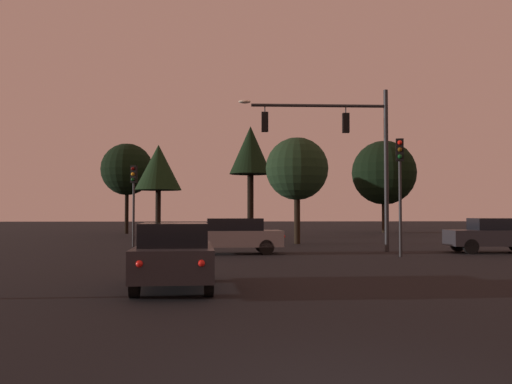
{
  "coord_description": "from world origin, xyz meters",
  "views": [
    {
      "loc": [
        -1.21,
        -5.21,
        1.75
      ],
      "look_at": [
        0.14,
        20.25,
        2.72
      ],
      "focal_mm": 38.79,
      "sensor_mm": 36.0,
      "label": 1
    }
  ],
  "objects_px": {
    "traffic_signal_mast_arm": "(345,142)",
    "tree_center_horizon": "(250,152)",
    "traffic_light_corner_right": "(134,189)",
    "tree_lot_edge": "(384,173)",
    "tree_right_cluster": "(127,170)",
    "car_nearside_lane": "(174,254)",
    "traffic_light_corner_left": "(400,173)",
    "car_crossing_left": "(232,235)",
    "car_crossing_right": "(495,235)",
    "tree_left_far": "(297,169)",
    "tree_behind_sign": "(158,168)"
  },
  "relations": [
    {
      "from": "traffic_light_corner_left",
      "to": "tree_behind_sign",
      "type": "xyz_separation_m",
      "value": [
        -12.03,
        19.66,
        1.77
      ]
    },
    {
      "from": "traffic_light_corner_right",
      "to": "tree_lot_edge",
      "type": "distance_m",
      "value": 27.43
    },
    {
      "from": "car_nearside_lane",
      "to": "tree_behind_sign",
      "type": "distance_m",
      "value": 29.09
    },
    {
      "from": "traffic_light_corner_left",
      "to": "car_crossing_left",
      "type": "relative_size",
      "value": 1.05
    },
    {
      "from": "tree_left_far",
      "to": "traffic_light_corner_right",
      "type": "bearing_deg",
      "value": -166.27
    },
    {
      "from": "car_crossing_right",
      "to": "tree_center_horizon",
      "type": "bearing_deg",
      "value": 124.18
    },
    {
      "from": "tree_lot_edge",
      "to": "traffic_light_corner_right",
      "type": "bearing_deg",
      "value": -133.7
    },
    {
      "from": "car_nearside_lane",
      "to": "tree_lot_edge",
      "type": "height_order",
      "value": "tree_lot_edge"
    },
    {
      "from": "car_crossing_right",
      "to": "tree_behind_sign",
      "type": "xyz_separation_m",
      "value": [
        -16.87,
        17.68,
        4.31
      ]
    },
    {
      "from": "traffic_signal_mast_arm",
      "to": "traffic_light_corner_left",
      "type": "xyz_separation_m",
      "value": [
        1.54,
        -3.12,
        -1.68
      ]
    },
    {
      "from": "tree_center_horizon",
      "to": "tree_right_cluster",
      "type": "xyz_separation_m",
      "value": [
        -10.09,
        8.48,
        -0.63
      ]
    },
    {
      "from": "traffic_light_corner_left",
      "to": "car_crossing_left",
      "type": "xyz_separation_m",
      "value": [
        -6.71,
        1.95,
        -2.54
      ]
    },
    {
      "from": "car_nearside_lane",
      "to": "car_crossing_right",
      "type": "bearing_deg",
      "value": 39.84
    },
    {
      "from": "tree_right_cluster",
      "to": "car_nearside_lane",
      "type": "bearing_deg",
      "value": -78.07
    },
    {
      "from": "traffic_signal_mast_arm",
      "to": "tree_right_cluster",
      "type": "xyz_separation_m",
      "value": [
        -13.82,
        22.24,
        0.41
      ]
    },
    {
      "from": "tree_behind_sign",
      "to": "car_crossing_right",
      "type": "bearing_deg",
      "value": -46.34
    },
    {
      "from": "traffic_light_corner_right",
      "to": "tree_behind_sign",
      "type": "relative_size",
      "value": 0.61
    },
    {
      "from": "traffic_signal_mast_arm",
      "to": "tree_center_horizon",
      "type": "height_order",
      "value": "tree_center_horizon"
    },
    {
      "from": "tree_left_far",
      "to": "car_nearside_lane",
      "type": "bearing_deg",
      "value": -105.92
    },
    {
      "from": "traffic_light_corner_left",
      "to": "car_nearside_lane",
      "type": "relative_size",
      "value": 1.15
    },
    {
      "from": "traffic_signal_mast_arm",
      "to": "tree_behind_sign",
      "type": "bearing_deg",
      "value": 122.38
    },
    {
      "from": "car_crossing_left",
      "to": "tree_behind_sign",
      "type": "xyz_separation_m",
      "value": [
        -5.32,
        17.71,
        4.31
      ]
    },
    {
      "from": "traffic_light_corner_left",
      "to": "tree_lot_edge",
      "type": "xyz_separation_m",
      "value": [
        7.13,
        26.91,
        2.01
      ]
    },
    {
      "from": "traffic_signal_mast_arm",
      "to": "tree_lot_edge",
      "type": "distance_m",
      "value": 25.32
    },
    {
      "from": "tree_center_horizon",
      "to": "tree_right_cluster",
      "type": "relative_size",
      "value": 1.03
    },
    {
      "from": "traffic_light_corner_left",
      "to": "traffic_light_corner_right",
      "type": "distance_m",
      "value": 13.76
    },
    {
      "from": "traffic_light_corner_right",
      "to": "tree_center_horizon",
      "type": "xyz_separation_m",
      "value": [
        6.48,
        9.73,
        3.07
      ]
    },
    {
      "from": "traffic_signal_mast_arm",
      "to": "car_nearside_lane",
      "type": "bearing_deg",
      "value": -118.86
    },
    {
      "from": "traffic_signal_mast_arm",
      "to": "car_crossing_left",
      "type": "xyz_separation_m",
      "value": [
        -5.17,
        -1.17,
        -4.22
      ]
    },
    {
      "from": "car_crossing_right",
      "to": "tree_center_horizon",
      "type": "relative_size",
      "value": 0.53
    },
    {
      "from": "tree_left_far",
      "to": "car_crossing_left",
      "type": "bearing_deg",
      "value": -117.04
    },
    {
      "from": "car_crossing_left",
      "to": "tree_center_horizon",
      "type": "height_order",
      "value": "tree_center_horizon"
    },
    {
      "from": "car_nearside_lane",
      "to": "tree_left_far",
      "type": "relative_size",
      "value": 0.68
    },
    {
      "from": "tree_center_horizon",
      "to": "tree_right_cluster",
      "type": "distance_m",
      "value": 13.2
    },
    {
      "from": "car_nearside_lane",
      "to": "car_crossing_left",
      "type": "distance_m",
      "value": 10.89
    },
    {
      "from": "traffic_light_corner_right",
      "to": "tree_lot_edge",
      "type": "bearing_deg",
      "value": 46.3
    },
    {
      "from": "traffic_light_corner_right",
      "to": "car_crossing_left",
      "type": "relative_size",
      "value": 0.94
    },
    {
      "from": "traffic_light_corner_right",
      "to": "tree_lot_edge",
      "type": "relative_size",
      "value": 0.51
    },
    {
      "from": "car_nearside_lane",
      "to": "tree_center_horizon",
      "type": "bearing_deg",
      "value": 83.65
    },
    {
      "from": "tree_right_cluster",
      "to": "traffic_light_corner_left",
      "type": "bearing_deg",
      "value": -58.79
    },
    {
      "from": "car_crossing_right",
      "to": "tree_center_horizon",
      "type": "height_order",
      "value": "tree_center_horizon"
    },
    {
      "from": "tree_left_far",
      "to": "tree_lot_edge",
      "type": "bearing_deg",
      "value": 60.19
    },
    {
      "from": "car_crossing_right",
      "to": "tree_center_horizon",
      "type": "distance_m",
      "value": 18.76
    },
    {
      "from": "car_crossing_right",
      "to": "car_crossing_left",
      "type": "bearing_deg",
      "value": -179.86
    },
    {
      "from": "car_nearside_lane",
      "to": "car_crossing_left",
      "type": "bearing_deg",
      "value": 82.48
    },
    {
      "from": "traffic_light_corner_left",
      "to": "tree_lot_edge",
      "type": "height_order",
      "value": "tree_lot_edge"
    },
    {
      "from": "car_crossing_right",
      "to": "tree_lot_edge",
      "type": "bearing_deg",
      "value": 84.76
    },
    {
      "from": "tree_right_cluster",
      "to": "tree_left_far",
      "type": "bearing_deg",
      "value": -52.33
    },
    {
      "from": "car_nearside_lane",
      "to": "tree_left_far",
      "type": "bearing_deg",
      "value": 74.08
    },
    {
      "from": "traffic_light_corner_right",
      "to": "tree_left_far",
      "type": "xyz_separation_m",
      "value": [
        8.8,
        2.15,
        1.25
      ]
    }
  ]
}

